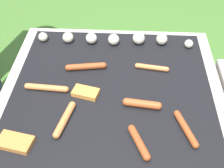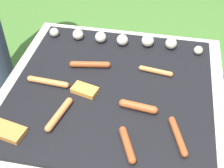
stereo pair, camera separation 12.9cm
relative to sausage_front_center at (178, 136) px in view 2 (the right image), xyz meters
name	(u,v)px [view 2 (the right image)]	position (x,y,z in m)	size (l,w,h in m)	color
ground_plane	(112,151)	(-0.28, 0.22, -0.46)	(14.00, 14.00, 0.00)	#3D6628
grill	(112,123)	(-0.28, 0.22, -0.24)	(0.94, 0.94, 0.45)	#B2AA9E
sausage_mid_right	(90,64)	(-0.40, 0.33, 0.00)	(0.18, 0.05, 0.03)	#93421E
sausage_back_left	(127,144)	(-0.17, -0.07, 0.00)	(0.08, 0.15, 0.03)	#93421E
sausage_back_right	(59,114)	(-0.44, 0.02, 0.00)	(0.06, 0.18, 0.03)	#C6753D
sausage_front_right	(48,82)	(-0.55, 0.19, 0.00)	(0.19, 0.04, 0.03)	#C6753D
sausage_front_left	(138,107)	(-0.16, 0.11, 0.00)	(0.15, 0.05, 0.03)	#A34C23
sausage_front_center	(178,136)	(0.00, 0.00, 0.00)	(0.07, 0.17, 0.02)	#93421E
sausage_mid_left	(156,71)	(-0.11, 0.34, 0.00)	(0.15, 0.04, 0.02)	#C6753D
bread_slice_center	(85,90)	(-0.38, 0.17, 0.00)	(0.12, 0.08, 0.02)	#D18438
bread_slice_right	(8,131)	(-0.60, -0.09, 0.00)	(0.13, 0.09, 0.02)	#B27033
mushroom_row	(124,39)	(-0.28, 0.54, 0.01)	(0.76, 0.07, 0.06)	beige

